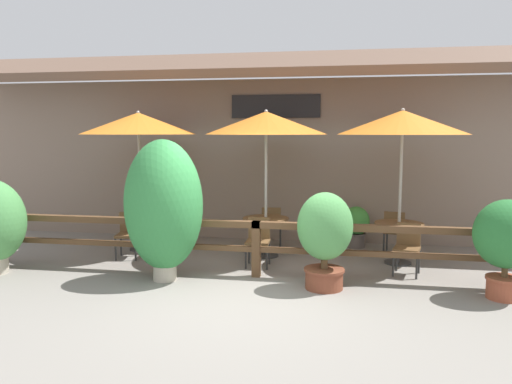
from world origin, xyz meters
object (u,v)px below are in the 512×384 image
at_px(patio_umbrella_middle, 266,123).
at_px(chair_middle_streetside, 258,239).
at_px(patio_umbrella_far, 403,123).
at_px(potted_plant_broad_leaf, 325,234).
at_px(chair_near_wallside, 157,220).
at_px(dining_table_far, 399,231).
at_px(chair_near_streetside, 129,232).
at_px(patio_umbrella_near, 138,124).
at_px(chair_far_streetside, 407,246).
at_px(potted_plant_small_flowering, 164,206).
at_px(chair_middle_wallside, 271,224).
at_px(chair_far_wallside, 395,230).
at_px(dining_table_near, 141,221).
at_px(potted_plant_tall_tropical, 356,225).
at_px(potted_plant_corner_fern, 507,239).
at_px(dining_table_middle, 266,226).

distance_m(patio_umbrella_middle, chair_middle_streetside, 2.23).
distance_m(patio_umbrella_far, potted_plant_broad_leaf, 2.80).
xyz_separation_m(chair_near_wallside, dining_table_far, (5.07, -0.90, 0.11)).
bearing_deg(chair_near_streetside, chair_near_wallside, 78.01).
relative_size(patio_umbrella_near, chair_far_streetside, 3.26).
height_order(dining_table_far, potted_plant_small_flowering, potted_plant_small_flowering).
relative_size(chair_middle_wallside, chair_far_wallside, 1.00).
relative_size(patio_umbrella_near, chair_middle_streetside, 3.26).
bearing_deg(chair_near_streetside, potted_plant_broad_leaf, -28.31).
height_order(dining_table_near, patio_umbrella_far, patio_umbrella_far).
bearing_deg(patio_umbrella_far, chair_far_streetside, -84.18).
bearing_deg(potted_plant_tall_tropical, chair_near_streetside, -159.62).
xyz_separation_m(chair_far_wallside, potted_plant_broad_leaf, (-1.31, -2.46, 0.37)).
bearing_deg(chair_middle_wallside, potted_plant_tall_tropical, -175.30).
bearing_deg(patio_umbrella_near, potted_plant_corner_fern, -17.35).
height_order(chair_middle_streetside, potted_plant_small_flowering, potted_plant_small_flowering).
bearing_deg(patio_umbrella_far, dining_table_near, 177.39).
distance_m(chair_near_streetside, chair_middle_streetside, 2.60).
xyz_separation_m(potted_plant_small_flowering, potted_plant_tall_tropical, (3.17, 2.95, -0.76)).
xyz_separation_m(patio_umbrella_near, chair_far_streetside, (5.23, -0.94, -2.11)).
bearing_deg(dining_table_near, potted_plant_corner_fern, -17.35).
bearing_deg(potted_plant_tall_tropical, chair_far_streetside, -66.71).
height_order(dining_table_middle, chair_middle_streetside, chair_middle_streetside).
relative_size(patio_umbrella_near, potted_plant_tall_tropical, 3.27).
height_order(dining_table_far, potted_plant_broad_leaf, potted_plant_broad_leaf).
xyz_separation_m(patio_umbrella_near, potted_plant_broad_leaf, (3.85, -1.99, -1.74)).
bearing_deg(chair_middle_streetside, patio_umbrella_middle, 86.20).
bearing_deg(patio_umbrella_middle, dining_table_near, 177.70).
distance_m(patio_umbrella_middle, dining_table_middle, 2.00).
xyz_separation_m(chair_middle_wallside, potted_plant_corner_fern, (3.82, -2.64, 0.39)).
bearing_deg(potted_plant_broad_leaf, potted_plant_small_flowering, 179.93).
bearing_deg(dining_table_near, potted_plant_tall_tropical, 12.34).
distance_m(chair_far_streetside, potted_plant_broad_leaf, 1.77).
bearing_deg(dining_table_near, chair_middle_wallside, 13.23).
bearing_deg(chair_far_wallside, chair_far_streetside, 106.81).
bearing_deg(chair_far_wallside, chair_middle_wallside, 10.51).
bearing_deg(dining_table_middle, potted_plant_tall_tropical, 31.18).
xyz_separation_m(chair_near_streetside, potted_plant_small_flowering, (1.22, -1.32, 0.74)).
bearing_deg(potted_plant_broad_leaf, potted_plant_corner_fern, -0.65).
relative_size(dining_table_near, chair_middle_streetside, 1.02).
bearing_deg(chair_far_wallside, dining_table_far, 103.77).
bearing_deg(chair_far_wallside, chair_middle_streetside, 41.11).
relative_size(dining_table_near, dining_table_far, 1.00).
relative_size(chair_far_streetside, potted_plant_small_flowering, 0.38).
bearing_deg(dining_table_far, potted_plant_corner_fern, -53.60).
height_order(patio_umbrella_middle, dining_table_far, patio_umbrella_middle).
xyz_separation_m(chair_middle_streetside, potted_plant_small_flowering, (-1.37, -1.15, 0.74)).
height_order(dining_table_middle, dining_table_far, same).
relative_size(patio_umbrella_middle, dining_table_middle, 3.18).
relative_size(chair_middle_streetside, patio_umbrella_far, 0.31).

